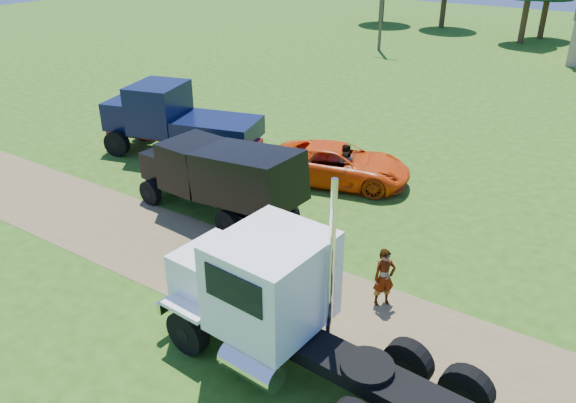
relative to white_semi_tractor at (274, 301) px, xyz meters
The scene contains 8 objects.
ground 3.14m from the white_semi_tractor, 108.45° to the left, with size 140.00×140.00×0.00m, color #284E11.
dirt_track 3.14m from the white_semi_tractor, 108.45° to the left, with size 120.00×4.20×0.01m, color brown.
white_semi_tractor is the anchor object (origin of this frame).
black_dump_truck 8.14m from the white_semi_tractor, 139.04° to the left, with size 7.47×2.70×3.20m.
navy_truck 15.44m from the white_semi_tractor, 143.36° to the left, with size 8.01×4.56×3.41m.
orange_pickup 11.44m from the white_semi_tractor, 110.62° to the left, with size 2.81×6.10×1.69m, color #ED490B.
spectator_a 4.02m from the white_semi_tractor, 69.79° to the left, with size 0.68×0.44×1.85m, color #999999.
spectator_b 11.08m from the white_semi_tractor, 109.25° to the left, with size 0.93×0.72×1.91m, color #999999.
Camera 1 is at (7.43, -11.75, 10.30)m, focal length 35.00 mm.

